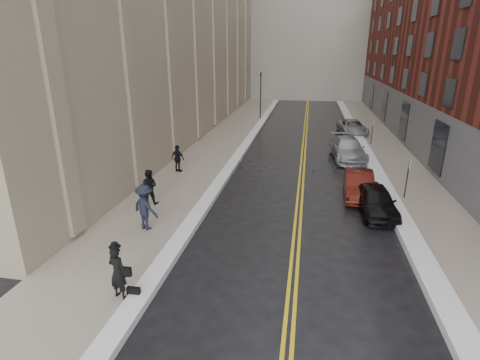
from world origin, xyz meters
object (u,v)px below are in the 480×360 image
at_px(pedestrian_main, 118,272).
at_px(pedestrian_b, 145,207).
at_px(pedestrian_c, 178,159).
at_px(car_maroon, 359,185).
at_px(car_silver_far, 352,127).
at_px(car_silver_near, 348,149).
at_px(pedestrian_a, 149,187).
at_px(car_black, 376,200).

xyz_separation_m(pedestrian_main, pedestrian_b, (-1.14, 4.63, 0.11)).
xyz_separation_m(pedestrian_b, pedestrian_c, (-1.31, 7.91, -0.14)).
distance_m(car_maroon, car_silver_far, 16.20).
bearing_deg(pedestrian_b, car_maroon, -124.08).
relative_size(car_silver_near, pedestrian_a, 2.91).
height_order(car_maroon, car_silver_far, car_maroon).
height_order(car_black, car_silver_far, car_black).
relative_size(car_silver_near, pedestrian_b, 2.59).
bearing_deg(car_silver_far, pedestrian_main, -116.91).
xyz_separation_m(pedestrian_a, pedestrian_b, (0.99, -2.68, 0.11)).
bearing_deg(car_black, pedestrian_a, -179.37).
height_order(car_black, pedestrian_b, pedestrian_b).
relative_size(pedestrian_b, pedestrian_c, 1.17).
bearing_deg(car_black, car_silver_far, 82.79).
relative_size(pedestrian_main, pedestrian_c, 1.04).
distance_m(pedestrian_main, pedestrian_a, 7.62).
distance_m(car_maroon, pedestrian_a, 11.00).
bearing_deg(pedestrian_c, car_black, -178.29).
height_order(car_black, car_silver_near, car_silver_near).
height_order(car_black, pedestrian_a, pedestrian_a).
height_order(car_black, pedestrian_main, pedestrian_main).
bearing_deg(car_silver_far, pedestrian_c, -137.53).
distance_m(pedestrian_main, pedestrian_c, 12.78).
bearing_deg(car_silver_near, car_black, -92.91).
distance_m(car_silver_near, pedestrian_a, 15.04).
relative_size(car_maroon, pedestrian_c, 2.40).
bearing_deg(pedestrian_a, pedestrian_c, -89.65).
height_order(car_silver_far, pedestrian_c, pedestrian_c).
xyz_separation_m(car_maroon, car_silver_near, (0.06, 7.45, 0.07)).
bearing_deg(pedestrian_main, pedestrian_b, -60.24).
xyz_separation_m(car_silver_far, pedestrian_c, (-12.05, -14.17, 0.35)).
xyz_separation_m(car_maroon, pedestrian_b, (-9.50, -5.94, 0.47)).
height_order(pedestrian_main, pedestrian_b, pedestrian_b).
relative_size(car_black, car_maroon, 0.97).
relative_size(car_maroon, pedestrian_b, 2.06).
distance_m(car_silver_far, pedestrian_c, 18.61).
distance_m(car_silver_near, pedestrian_b, 16.46).
distance_m(car_maroon, pedestrian_b, 11.22).
xyz_separation_m(car_silver_near, pedestrian_main, (-8.42, -18.02, 0.29)).
xyz_separation_m(car_silver_far, pedestrian_b, (-10.74, -22.09, 0.49)).
bearing_deg(car_silver_far, car_silver_near, -104.85).
distance_m(car_black, car_maroon, 2.23).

